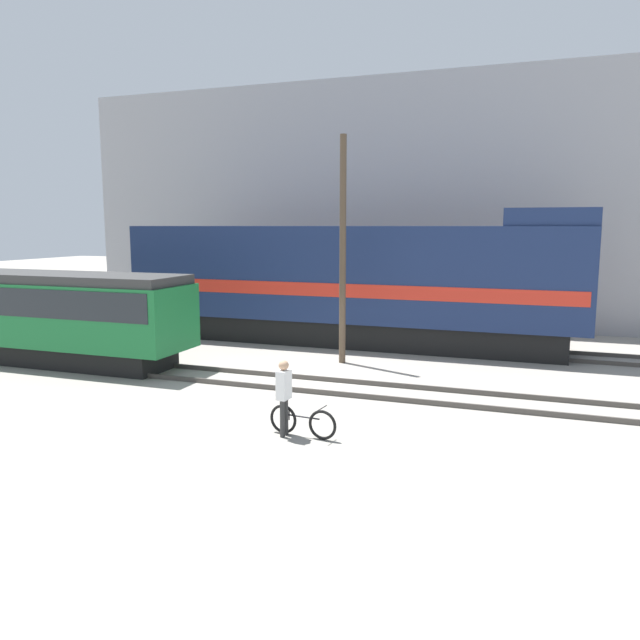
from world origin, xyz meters
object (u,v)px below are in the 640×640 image
bicycle (303,422)px  utility_pole_left (343,251)px  freight_locomotive (350,282)px  streetcar (34,311)px  person (284,390)px

bicycle → utility_pole_left: size_ratio=0.22×
utility_pole_left → freight_locomotive: bearing=102.9°
bicycle → streetcar: bearing=160.3°
freight_locomotive → person: size_ratio=10.33×
streetcar → freight_locomotive: bearing=36.3°
freight_locomotive → streetcar: freight_locomotive is taller
freight_locomotive → person: (1.86, -10.91, -1.37)m
utility_pole_left → streetcar: bearing=-161.3°
bicycle → utility_pole_left: 8.33m
streetcar → bicycle: bearing=-19.7°
streetcar → utility_pole_left: utility_pole_left is taller
freight_locomotive → bicycle: 11.22m
person → utility_pole_left: 8.10m
bicycle → freight_locomotive: bearing=101.8°
person → utility_pole_left: bearing=98.2°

